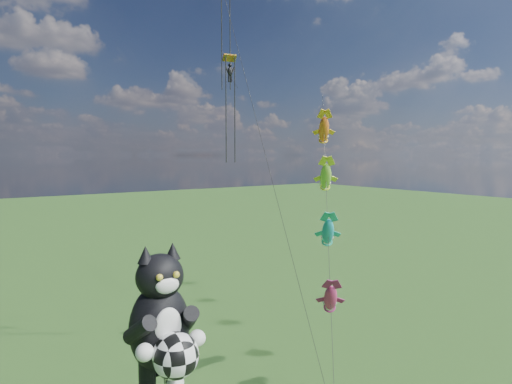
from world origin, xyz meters
TOP-DOWN VIEW (x-y plane):
  - cat_kite_rig at (4.21, -0.63)m, footprint 2.25×4.06m
  - fish_windsock_rig at (20.34, 8.69)m, footprint 10.43×12.24m
  - parafoil_rig at (17.11, 16.14)m, footprint 4.20×17.29m

SIDE VIEW (x-z plane):
  - cat_kite_rig at x=4.21m, z-range 3.24..14.72m
  - fish_windsock_rig at x=20.34m, z-range 1.17..20.56m
  - parafoil_rig at x=17.11m, z-range 6.99..34.79m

